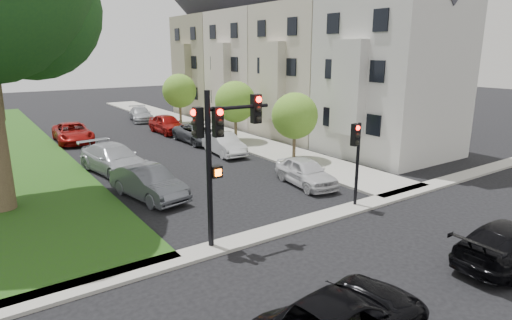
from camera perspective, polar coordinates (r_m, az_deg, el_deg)
ground at (r=15.64m, az=10.63°, el=-10.92°), size 140.00×140.00×0.00m
sidewalk_right at (r=38.41m, az=-7.82°, el=4.44°), size 3.50×44.00×0.12m
sidewalk_cross at (r=16.95m, az=5.82°, el=-8.46°), size 60.00×1.00×0.12m
house_a at (r=28.83m, az=17.83°, el=14.36°), size 7.70×7.55×15.97m
house_b at (r=33.98m, az=7.53°, el=14.81°), size 7.70×7.55×15.97m
house_c at (r=39.89m, az=0.08°, el=14.86°), size 7.70×7.55×15.97m
house_d at (r=46.26m, az=-5.38°, el=14.73°), size 7.70×7.55×15.97m
small_tree_a at (r=25.94m, az=5.18°, el=5.88°), size 2.81×2.81×4.21m
small_tree_b at (r=31.38m, az=-2.77°, el=7.76°), size 3.00×3.00×4.51m
small_tree_c at (r=39.80m, az=-10.17°, el=9.05°), size 3.07×3.07×4.60m
traffic_signal_main at (r=14.17m, az=-4.92°, el=2.58°), size 2.65×0.68×5.41m
traffic_signal_secondary at (r=18.45m, az=13.22°, el=1.39°), size 0.49×0.39×3.72m
car_cross_near at (r=10.65m, az=11.64°, el=-20.04°), size 4.85×2.48×1.31m
car_parked_0 at (r=21.66m, az=6.65°, el=-1.59°), size 2.20×4.25×1.38m
car_parked_1 at (r=28.04m, az=-4.30°, el=2.17°), size 1.89×4.38×1.40m
car_parked_2 at (r=31.91m, az=-7.69°, el=3.56°), size 2.33×4.96×1.37m
car_parked_3 at (r=35.95m, az=-11.75°, el=4.73°), size 1.87×4.54×1.54m
car_parked_4 at (r=42.82m, az=-15.12°, el=5.91°), size 2.70×4.83×1.32m
car_parked_5 at (r=20.20m, az=-14.13°, el=-2.97°), size 2.41×4.74×1.49m
car_parked_6 at (r=25.00m, az=-18.41°, el=0.15°), size 3.09×5.69×1.56m
car_parked_8 at (r=34.41m, az=-23.23°, el=3.36°), size 2.70×5.34×1.45m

